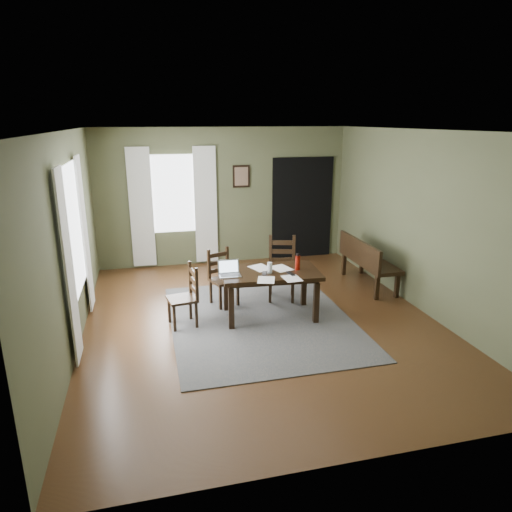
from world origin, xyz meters
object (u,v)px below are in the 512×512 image
object	(u,v)px
chair_back_left	(222,278)
chair_back_right	(282,269)
chair_end	(185,297)
dining_table	(270,277)
bench	(366,258)
water_bottle	(298,262)
laptop	(229,271)

from	to	relation	value
chair_back_left	chair_back_right	xyz separation A→B (m)	(0.98, 0.02, 0.06)
chair_end	chair_back_right	bearing A→B (deg)	103.02
dining_table	bench	bearing A→B (deg)	27.70
chair_back_right	water_bottle	size ratio (longest dim) A/B	4.07
dining_table	chair_back_left	world-z (taller)	chair_back_left
dining_table	chair_back_left	bearing A→B (deg)	136.36
dining_table	water_bottle	xyz separation A→B (m)	(0.40, -0.05, 0.20)
chair_back_left	laptop	size ratio (longest dim) A/B	2.84
laptop	chair_back_right	bearing A→B (deg)	37.03
dining_table	chair_end	distance (m)	1.26
chair_end	bench	xyz separation A→B (m)	(3.22, 0.88, 0.07)
dining_table	chair_back_left	distance (m)	0.91
chair_back_left	bench	world-z (taller)	chair_back_left
dining_table	water_bottle	distance (m)	0.46
chair_back_right	laptop	size ratio (longest dim) A/B	3.28
laptop	bench	bearing A→B (deg)	20.93
chair_back_left	dining_table	bearing A→B (deg)	-67.14
bench	water_bottle	size ratio (longest dim) A/B	5.98
dining_table	laptop	distance (m)	0.63
chair_back_left	water_bottle	bearing A→B (deg)	-54.46
chair_back_right	chair_back_left	bearing A→B (deg)	-161.91
water_bottle	chair_back_right	bearing A→B (deg)	91.48
dining_table	chair_end	bearing A→B (deg)	-175.76
chair_back_left	bench	distance (m)	2.59
dining_table	chair_back_left	size ratio (longest dim) A/B	1.66
chair_end	chair_back_left	xyz separation A→B (m)	(0.64, 0.66, 0.00)
chair_back_right	water_bottle	bearing A→B (deg)	-71.53
laptop	chair_end	bearing A→B (deg)	178.71
chair_end	chair_back_left	world-z (taller)	chair_back_left
chair_back_left	bench	size ratio (longest dim) A/B	0.59
chair_end	bench	size ratio (longest dim) A/B	0.59
dining_table	chair_back_right	size ratio (longest dim) A/B	1.44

